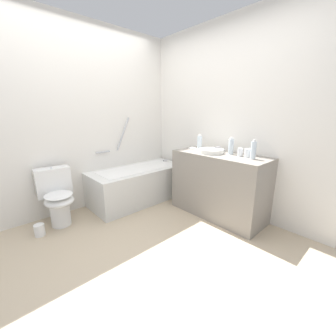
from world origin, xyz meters
name	(u,v)px	position (x,y,z in m)	size (l,w,h in m)	color
ground_plane	(133,245)	(0.00, 0.00, 0.00)	(4.04, 4.04, 0.00)	#C1AD8E
wall_back_tiled	(75,119)	(0.00, 1.33, 1.28)	(3.44, 0.10, 2.56)	white
wall_right_mirror	(224,119)	(1.57, 0.00, 1.28)	(0.10, 2.96, 2.56)	white
bathtub	(138,183)	(0.74, 0.94, 0.28)	(1.49, 0.68, 1.29)	silver
toilet	(57,196)	(-0.43, 1.02, 0.37)	(0.41, 0.55, 0.71)	white
vanity_counter	(218,185)	(1.26, -0.19, 0.43)	(0.53, 1.25, 0.85)	gray
sink_basin	(211,151)	(1.21, -0.08, 0.88)	(0.33, 0.33, 0.05)	white
sink_faucet	(219,149)	(1.40, -0.08, 0.89)	(0.14, 0.15, 0.07)	silver
water_bottle_0	(200,143)	(1.31, 0.20, 0.95)	(0.07, 0.07, 0.22)	silver
water_bottle_1	(253,150)	(1.27, -0.61, 0.96)	(0.06, 0.06, 0.22)	silver
water_bottle_2	(231,146)	(1.33, -0.29, 0.95)	(0.07, 0.07, 0.22)	silver
drinking_glass_0	(248,153)	(1.31, -0.53, 0.91)	(0.08, 0.08, 0.10)	white
drinking_glass_1	(240,152)	(1.31, -0.43, 0.90)	(0.06, 0.06, 0.10)	white
soap_dish	(192,148)	(1.26, 0.29, 0.86)	(0.09, 0.06, 0.02)	white
toilet_paper_roll	(40,230)	(-0.69, 0.87, 0.07)	(0.11, 0.11, 0.14)	white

